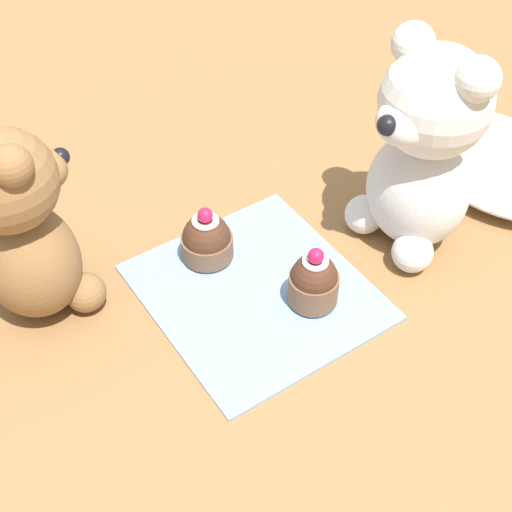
% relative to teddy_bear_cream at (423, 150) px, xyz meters
% --- Properties ---
extents(ground_plane, '(4.00, 4.00, 0.00)m').
position_rel_teddy_bear_cream_xyz_m(ground_plane, '(-0.02, -0.19, -0.12)').
color(ground_plane, olive).
extents(knitted_placemat, '(0.24, 0.22, 0.01)m').
position_rel_teddy_bear_cream_xyz_m(knitted_placemat, '(-0.02, -0.19, -0.12)').
color(knitted_placemat, '#7A9ED1').
rests_on(knitted_placemat, ground_plane).
extents(tulle_cloth, '(0.25, 0.18, 0.04)m').
position_rel_teddy_bear_cream_xyz_m(tulle_cloth, '(-0.02, 0.17, -0.10)').
color(tulle_cloth, white).
rests_on(tulle_cloth, ground_plane).
extents(teddy_bear_cream, '(0.12, 0.13, 0.25)m').
position_rel_teddy_bear_cream_xyz_m(teddy_bear_cream, '(0.00, 0.00, 0.00)').
color(teddy_bear_cream, silver).
rests_on(teddy_bear_cream, ground_plane).
extents(teddy_bear_tan, '(0.12, 0.12, 0.22)m').
position_rel_teddy_bear_cream_xyz_m(teddy_bear_tan, '(-0.14, -0.39, -0.02)').
color(teddy_bear_tan, olive).
rests_on(teddy_bear_tan, ground_plane).
extents(cupcake_near_cream_bear, '(0.05, 0.05, 0.07)m').
position_rel_teddy_bear_cream_xyz_m(cupcake_near_cream_bear, '(0.02, -0.15, -0.09)').
color(cupcake_near_cream_bear, brown).
rests_on(cupcake_near_cream_bear, knitted_placemat).
extents(cupcake_near_tan_bear, '(0.06, 0.06, 0.07)m').
position_rel_teddy_bear_cream_xyz_m(cupcake_near_tan_bear, '(-0.10, -0.21, -0.09)').
color(cupcake_near_tan_bear, brown).
rests_on(cupcake_near_tan_bear, knitted_placemat).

